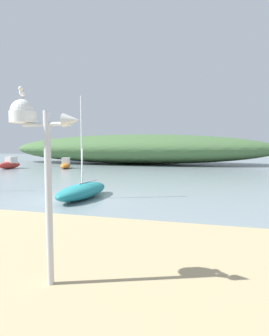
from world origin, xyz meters
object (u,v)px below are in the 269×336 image
seagull_on_radar (22,92)px  motorboat_centre_water (66,165)px  sailboat_east_reach (82,191)px  mast_structure (34,135)px  motorboat_by_sandbar (10,164)px

seagull_on_radar → motorboat_centre_water: bearing=117.7°
sailboat_east_reach → mast_structure: bearing=-69.3°
motorboat_by_sandbar → sailboat_east_reach: size_ratio=0.64×
mast_structure → motorboat_by_sandbar: (-18.86, 22.32, -2.33)m
mast_structure → motorboat_centre_water: bearing=118.1°
seagull_on_radar → motorboat_centre_water: (-12.75, 24.26, -3.15)m
seagull_on_radar → sailboat_east_reach: size_ratio=0.05×
motorboat_by_sandbar → motorboat_centre_water: bearing=18.1°
seagull_on_radar → motorboat_by_sandbar: seagull_on_radar is taller
motorboat_by_sandbar → sailboat_east_reach: bearing=-41.6°
sailboat_east_reach → motorboat_centre_water: sailboat_east_reach is taller
sailboat_east_reach → motorboat_centre_water: size_ratio=1.68×
mast_structure → sailboat_east_reach: 9.31m
sailboat_east_reach → seagull_on_radar: bearing=-70.5°
seagull_on_radar → motorboat_centre_water: seagull_on_radar is taller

